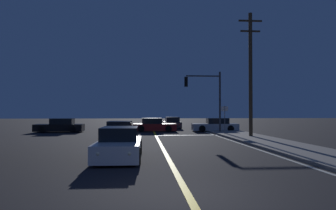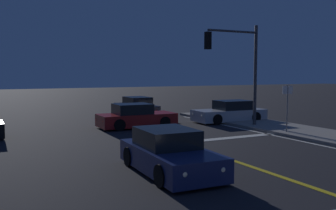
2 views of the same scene
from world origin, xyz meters
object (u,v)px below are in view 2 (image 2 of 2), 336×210
object	(u,v)px
car_side_waiting_red	(136,117)
traffic_signal_near_right	(238,60)
street_sign_corner	(287,101)
car_distant_tail_silver	(230,113)
car_far_approaching_charcoal	(136,107)
car_following_oncoming_navy	(169,154)

from	to	relation	value
car_side_waiting_red	traffic_signal_near_right	size ratio (longest dim) A/B	0.77
traffic_signal_near_right	street_sign_corner	world-z (taller)	traffic_signal_near_right
car_side_waiting_red	street_sign_corner	size ratio (longest dim) A/B	1.76
car_distant_tail_silver	traffic_signal_near_right	xyz separation A→B (m)	(-1.36, -2.55, 3.18)
car_far_approaching_charcoal	traffic_signal_near_right	world-z (taller)	traffic_signal_near_right
car_distant_tail_silver	traffic_signal_near_right	size ratio (longest dim) A/B	0.81
car_following_oncoming_navy	street_sign_corner	bearing A→B (deg)	-154.61
traffic_signal_near_right	street_sign_corner	size ratio (longest dim) A/B	2.29
car_side_waiting_red	street_sign_corner	distance (m)	8.19
car_distant_tail_silver	car_side_waiting_red	distance (m)	6.19
car_following_oncoming_navy	car_distant_tail_silver	world-z (taller)	same
car_following_oncoming_navy	car_side_waiting_red	world-z (taller)	same
car_far_approaching_charcoal	car_side_waiting_red	bearing A→B (deg)	-113.99
car_following_oncoming_navy	car_side_waiting_red	bearing A→B (deg)	-104.30
car_far_approaching_charcoal	street_sign_corner	distance (m)	11.99
car_distant_tail_silver	car_far_approaching_charcoal	bearing A→B (deg)	34.51
car_side_waiting_red	street_sign_corner	xyz separation A→B (m)	(5.71, -5.78, 1.08)
traffic_signal_near_right	car_following_oncoming_navy	bearing A→B (deg)	40.64
car_following_oncoming_navy	car_side_waiting_red	distance (m)	9.84
car_side_waiting_red	car_far_approaching_charcoal	distance (m)	6.15
car_far_approaching_charcoal	traffic_signal_near_right	xyz separation A→B (m)	(2.46, -8.66, 3.18)
street_sign_corner	car_distant_tail_silver	bearing A→B (deg)	84.99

